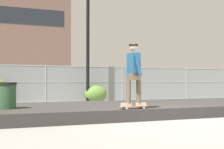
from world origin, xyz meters
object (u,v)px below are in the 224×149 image
(skateboard, at_px, (134,107))
(parked_car_mid, at_px, (101,85))
(street_lamp, at_px, (88,6))
(parked_car_near, at_px, (17,85))
(skater, at_px, (134,71))
(trash_bin, at_px, (5,101))
(shrub_center, at_px, (96,94))

(skateboard, distance_m, parked_car_mid, 11.58)
(street_lamp, height_order, parked_car_near, street_lamp)
(street_lamp, xyz_separation_m, parked_car_mid, (2.21, 4.44, -3.90))
(skater, distance_m, parked_car_near, 11.40)
(trash_bin, bearing_deg, parked_car_near, 84.93)
(skateboard, relative_size, skater, 0.49)
(skater, relative_size, parked_car_near, 0.37)
(parked_car_mid, bearing_deg, street_lamp, -116.50)
(skater, bearing_deg, parked_car_mid, 75.39)
(parked_car_mid, xyz_separation_m, trash_bin, (-6.12, -9.98, -0.32))
(street_lamp, relative_size, parked_car_mid, 1.72)
(shrub_center, distance_m, trash_bin, 7.12)
(parked_car_near, bearing_deg, street_lamp, -55.40)
(skateboard, bearing_deg, trash_bin, 159.17)
(skateboard, bearing_deg, parked_car_mid, 75.39)
(skater, height_order, street_lamp, street_lamp)
(parked_car_near, bearing_deg, skateboard, -78.26)
(parked_car_near, relative_size, shrub_center, 4.07)
(parked_car_near, bearing_deg, skater, -78.26)
(shrub_center, bearing_deg, street_lamp, -167.42)
(skater, relative_size, parked_car_mid, 0.37)
(parked_car_mid, bearing_deg, skateboard, -104.61)
(parked_car_mid, xyz_separation_m, shrub_center, (-1.78, -4.34, -0.41))
(skater, distance_m, trash_bin, 3.52)
(parked_car_mid, distance_m, trash_bin, 11.71)
(skater, distance_m, parked_car_mid, 11.59)
(skateboard, xyz_separation_m, trash_bin, (-3.20, 1.22, 0.14))
(skater, xyz_separation_m, street_lamp, (0.71, 6.76, 3.40))
(street_lamp, height_order, trash_bin, street_lamp)
(parked_car_near, distance_m, shrub_center, 5.52)
(street_lamp, bearing_deg, parked_car_near, 124.60)
(skateboard, xyz_separation_m, shrub_center, (1.14, 6.86, 0.05))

